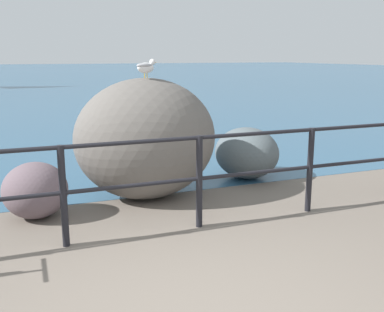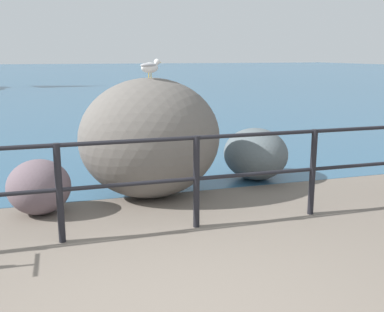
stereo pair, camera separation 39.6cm
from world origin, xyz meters
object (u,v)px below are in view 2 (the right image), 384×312
at_px(breakwater_boulder_left, 39,187).
at_px(seagull, 150,67).
at_px(breakwater_boulder_main, 150,138).
at_px(breakwater_boulder_right, 255,154).

relative_size(breakwater_boulder_left, seagull, 2.26).
height_order(breakwater_boulder_main, breakwater_boulder_right, breakwater_boulder_main).
distance_m(breakwater_boulder_main, breakwater_boulder_left, 1.51).
bearing_deg(breakwater_boulder_right, breakwater_boulder_main, -166.63).
bearing_deg(breakwater_boulder_main, seagull, -92.08).
bearing_deg(breakwater_boulder_right, breakwater_boulder_left, -167.71).
distance_m(breakwater_boulder_main, seagull, 0.93).
relative_size(breakwater_boulder_main, breakwater_boulder_right, 1.73).
bearing_deg(seagull, breakwater_boulder_left, 159.94).
height_order(breakwater_boulder_left, seagull, seagull).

